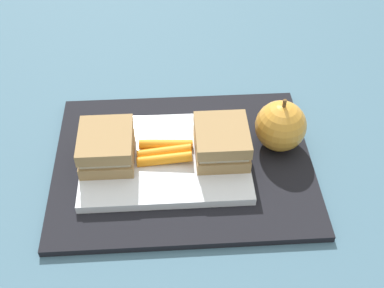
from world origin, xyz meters
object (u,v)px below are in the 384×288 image
at_px(sandwich_half_left, 107,147).
at_px(sandwich_half_right, 222,142).
at_px(food_tray, 165,158).
at_px(apple, 281,126).
at_px(carrot_sticks_bundle, 165,152).

distance_m(sandwich_half_left, sandwich_half_right, 0.16).
distance_m(food_tray, apple, 0.17).
distance_m(food_tray, sandwich_half_right, 0.08).
xyz_separation_m(sandwich_half_left, sandwich_half_right, (0.16, 0.00, 0.00)).
bearing_deg(apple, carrot_sticks_bundle, -171.49).
height_order(sandwich_half_left, carrot_sticks_bundle, sandwich_half_left).
distance_m(sandwich_half_left, carrot_sticks_bundle, 0.08).
bearing_deg(sandwich_half_right, carrot_sticks_bundle, -179.82).
height_order(food_tray, sandwich_half_left, sandwich_half_left).
distance_m(carrot_sticks_bundle, apple, 0.17).
height_order(food_tray, sandwich_half_right, sandwich_half_right).
height_order(sandwich_half_right, apple, apple).
bearing_deg(sandwich_half_left, apple, 5.71).
xyz_separation_m(sandwich_half_right, apple, (0.09, 0.02, 0.00)).
bearing_deg(apple, sandwich_half_left, -174.29).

